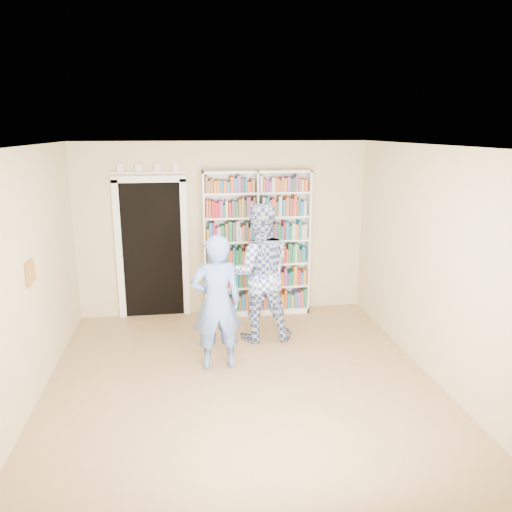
# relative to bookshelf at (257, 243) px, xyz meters

# --- Properties ---
(floor) EXTENTS (5.00, 5.00, 0.00)m
(floor) POSITION_rel_bookshelf_xyz_m (-0.51, -2.34, -1.15)
(floor) COLOR #9C734B
(floor) RESTS_ON ground
(ceiling) EXTENTS (5.00, 5.00, 0.00)m
(ceiling) POSITION_rel_bookshelf_xyz_m (-0.51, -2.34, 1.55)
(ceiling) COLOR white
(ceiling) RESTS_ON wall_back
(wall_back) EXTENTS (4.50, 0.00, 4.50)m
(wall_back) POSITION_rel_bookshelf_xyz_m (-0.51, 0.16, 0.20)
(wall_back) COLOR beige
(wall_back) RESTS_ON floor
(wall_left) EXTENTS (0.00, 5.00, 5.00)m
(wall_left) POSITION_rel_bookshelf_xyz_m (-2.76, -2.34, 0.20)
(wall_left) COLOR beige
(wall_left) RESTS_ON floor
(wall_right) EXTENTS (0.00, 5.00, 5.00)m
(wall_right) POSITION_rel_bookshelf_xyz_m (1.74, -2.34, 0.20)
(wall_right) COLOR beige
(wall_right) RESTS_ON floor
(bookshelf) EXTENTS (1.65, 0.31, 2.27)m
(bookshelf) POSITION_rel_bookshelf_xyz_m (0.00, 0.00, 0.00)
(bookshelf) COLOR white
(bookshelf) RESTS_ON floor
(doorway) EXTENTS (1.10, 0.08, 2.43)m
(doorway) POSITION_rel_bookshelf_xyz_m (-1.61, 0.13, 0.03)
(doorway) COLOR black
(doorway) RESTS_ON floor
(wall_art) EXTENTS (0.03, 0.25, 0.25)m
(wall_art) POSITION_rel_bookshelf_xyz_m (-2.74, -2.14, 0.25)
(wall_art) COLOR brown
(wall_art) RESTS_ON wall_left
(man_blue) EXTENTS (0.64, 0.45, 1.68)m
(man_blue) POSITION_rel_bookshelf_xyz_m (-0.76, -1.81, -0.31)
(man_blue) COLOR #5A7EC9
(man_blue) RESTS_ON floor
(man_plaid) EXTENTS (0.96, 0.77, 1.92)m
(man_plaid) POSITION_rel_bookshelf_xyz_m (-0.11, -1.00, -0.19)
(man_plaid) COLOR #2E468F
(man_plaid) RESTS_ON floor
(paper_sheet) EXTENTS (0.22, 0.04, 0.31)m
(paper_sheet) POSITION_rel_bookshelf_xyz_m (0.03, -1.16, -0.08)
(paper_sheet) COLOR white
(paper_sheet) RESTS_ON man_plaid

